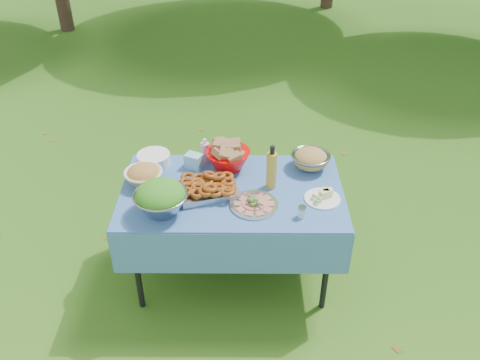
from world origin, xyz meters
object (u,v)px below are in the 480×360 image
plate_stack (154,159)px  oil_bottle (272,167)px  picnic_table (232,234)px  bread_bowl (228,155)px  charcuterie_platter (254,201)px  pasta_bowl_steel (311,159)px  salad_bowl (161,198)px

plate_stack → oil_bottle: (0.81, -0.27, 0.11)m
picnic_table → oil_bottle: oil_bottle is taller
picnic_table → bread_bowl: bread_bowl is taller
charcuterie_platter → oil_bottle: 0.26m
pasta_bowl_steel → plate_stack: bearing=178.4°
charcuterie_platter → oil_bottle: size_ratio=0.99×
picnic_table → oil_bottle: 0.60m
plate_stack → bread_bowl: 0.53m
picnic_table → salad_bowl: salad_bowl is taller
salad_bowl → charcuterie_platter: bearing=7.2°
salad_bowl → plate_stack: salad_bowl is taller
bread_bowl → salad_bowl: bearing=-128.3°
plate_stack → salad_bowl: bearing=-76.8°
picnic_table → bread_bowl: (-0.03, 0.27, 0.48)m
salad_bowl → bread_bowl: (0.40, 0.50, -0.01)m
bread_bowl → pasta_bowl_steel: bearing=0.8°
bread_bowl → pasta_bowl_steel: (0.57, 0.01, -0.03)m
bread_bowl → oil_bottle: bearing=-38.6°
plate_stack → pasta_bowl_steel: pasta_bowl_steel is taller
picnic_table → pasta_bowl_steel: bearing=26.8°
picnic_table → charcuterie_platter: charcuterie_platter is taller
bread_bowl → oil_bottle: oil_bottle is taller
picnic_table → pasta_bowl_steel: pasta_bowl_steel is taller
charcuterie_platter → salad_bowl: bearing=-172.8°
plate_stack → charcuterie_platter: 0.84m
bread_bowl → plate_stack: bearing=175.9°
pasta_bowl_steel → charcuterie_platter: bearing=-132.2°
picnic_table → oil_bottle: (0.26, 0.04, 0.54)m
picnic_table → pasta_bowl_steel: size_ratio=5.52×
picnic_table → pasta_bowl_steel: (0.54, 0.27, 0.45)m
picnic_table → salad_bowl: size_ratio=4.37×
bread_bowl → charcuterie_platter: bearing=-68.2°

